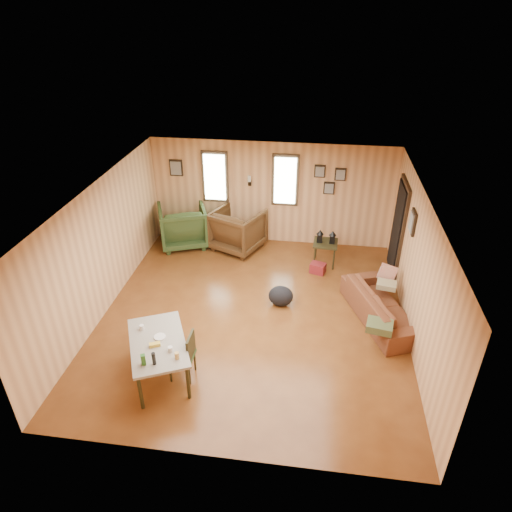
{
  "coord_description": "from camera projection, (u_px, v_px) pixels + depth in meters",
  "views": [
    {
      "loc": [
        0.99,
        -6.67,
        5.21
      ],
      "look_at": [
        0.0,
        0.4,
        1.05
      ],
      "focal_mm": 32.0,
      "sensor_mm": 36.0,
      "label": 1
    }
  ],
  "objects": [
    {
      "name": "recliner_brown",
      "position": [
        238.0,
        228.0,
        10.41
      ],
      "size": [
        1.32,
        1.29,
        1.06
      ],
      "primitive_type": "imported",
      "rotation": [
        0.0,
        0.0,
        2.73
      ],
      "color": "#462C15",
      "rests_on": "ground"
    },
    {
      "name": "sofa",
      "position": [
        382.0,
        302.0,
        8.18
      ],
      "size": [
        1.25,
        2.03,
        0.77
      ],
      "primitive_type": "imported",
      "rotation": [
        0.0,
        0.0,
        1.95
      ],
      "color": "brown",
      "rests_on": "ground"
    },
    {
      "name": "sofa_pillows",
      "position": [
        384.0,
        301.0,
        8.0
      ],
      "size": [
        0.7,
        1.81,
        0.37
      ],
      "rotation": [
        0.0,
        0.0,
        -0.19
      ],
      "color": "#454E2B",
      "rests_on": "sofa"
    },
    {
      "name": "room",
      "position": [
        264.0,
        253.0,
        8.06
      ],
      "size": [
        5.54,
        6.04,
        2.44
      ],
      "color": "brown",
      "rests_on": "ground"
    },
    {
      "name": "dining_table",
      "position": [
        158.0,
        345.0,
        6.82
      ],
      "size": [
        1.28,
        1.55,
        0.88
      ],
      "rotation": [
        0.0,
        0.0,
        0.43
      ],
      "color": "gray",
      "rests_on": "ground"
    },
    {
      "name": "end_table",
      "position": [
        214.0,
        227.0,
        10.8
      ],
      "size": [
        0.61,
        0.58,
        0.66
      ],
      "rotation": [
        0.0,
        0.0,
        -0.24
      ],
      "color": "#2A2813",
      "rests_on": "ground"
    },
    {
      "name": "backpack",
      "position": [
        281.0,
        296.0,
        8.64
      ],
      "size": [
        0.57,
        0.5,
        0.41
      ],
      "rotation": [
        0.0,
        0.0,
        -0.37
      ],
      "color": "black",
      "rests_on": "ground"
    },
    {
      "name": "side_table",
      "position": [
        326.0,
        241.0,
        9.78
      ],
      "size": [
        0.54,
        0.54,
        0.82
      ],
      "rotation": [
        0.0,
        0.0,
        -0.05
      ],
      "color": "#2A2813",
      "rests_on": "ground"
    },
    {
      "name": "recliner_green",
      "position": [
        183.0,
        224.0,
        10.58
      ],
      "size": [
        1.32,
        1.29,
        1.07
      ],
      "primitive_type": "imported",
      "rotation": [
        0.0,
        0.0,
        -2.77
      ],
      "color": "#2D401D",
      "rests_on": "ground"
    },
    {
      "name": "dining_chair",
      "position": [
        185.0,
        354.0,
        6.89
      ],
      "size": [
        0.38,
        0.38,
        0.82
      ],
      "rotation": [
        0.0,
        0.0,
        -0.02
      ],
      "color": "#2D401D",
      "rests_on": "ground"
    },
    {
      "name": "cooler",
      "position": [
        318.0,
        268.0,
        9.69
      ],
      "size": [
        0.36,
        0.31,
        0.22
      ],
      "rotation": [
        0.0,
        0.0,
        -0.32
      ],
      "color": "maroon",
      "rests_on": "ground"
    }
  ]
}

